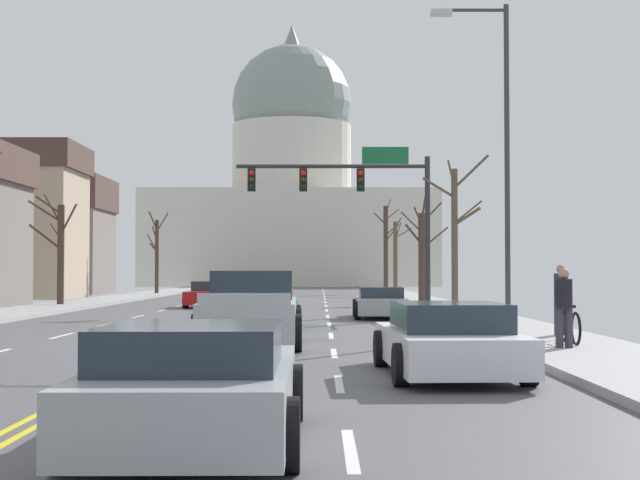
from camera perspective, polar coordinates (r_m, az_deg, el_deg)
ground at (r=23.01m, az=-7.83°, el=-6.02°), size 20.00×180.00×0.20m
signal_gantry at (r=38.58m, az=2.53°, el=2.91°), size 7.91×0.41×6.61m
street_lamp_right at (r=25.75m, az=10.92°, el=5.99°), size 2.09×0.24×8.68m
capitol_building at (r=107.24m, az=-1.48°, el=2.69°), size 31.57×19.59×29.73m
sedan_near_00 at (r=33.93m, az=3.90°, el=-3.81°), size 1.97×4.39×1.11m
sedan_near_01 at (r=28.06m, az=-3.08°, el=-4.14°), size 2.03×4.34×1.23m
pickup_truck_near_02 at (r=21.58m, az=-3.92°, el=-4.36°), size 2.38×5.54×1.69m
sedan_near_03 at (r=15.50m, az=7.97°, el=-6.04°), size 2.23×4.74×1.18m
sedan_near_04 at (r=9.43m, az=-7.27°, el=-8.74°), size 2.11×4.48×1.19m
sedan_oncoming_00 at (r=44.29m, az=-6.32°, el=-3.30°), size 2.22×4.56×1.19m
sedan_oncoming_01 at (r=55.39m, az=-5.03°, el=-2.98°), size 2.16×4.63×1.26m
flank_building_03 at (r=70.59m, az=-16.08°, el=0.29°), size 9.17×7.62×8.34m
bare_tree_00 at (r=48.97m, az=6.40°, el=-0.74°), size 2.37×2.01×5.76m
bare_tree_01 at (r=45.37m, az=-15.20°, el=-0.54°), size 2.47×2.03×5.12m
bare_tree_02 at (r=64.53m, az=4.82°, el=-0.91°), size 1.33×1.95×5.19m
bare_tree_03 at (r=65.86m, az=-9.58°, el=-0.77°), size 1.36×1.93×5.61m
bare_tree_04 at (r=70.14m, az=4.24°, el=-0.43°), size 1.94×1.54×6.77m
bare_tree_06 at (r=35.58m, az=8.41°, el=0.42°), size 2.42×1.48×5.85m
pedestrian_00 at (r=23.64m, az=14.58°, el=-3.27°), size 0.35×0.34×1.71m
pedestrian_01 at (r=19.71m, az=14.73°, el=-3.73°), size 0.35×0.34×1.61m
bicycle_parked at (r=21.19m, az=15.04°, el=-5.07°), size 0.12×1.77×0.85m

